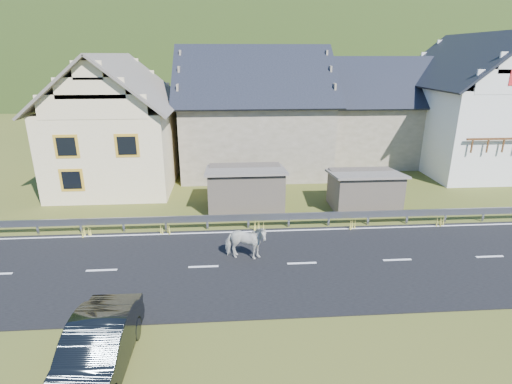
{
  "coord_description": "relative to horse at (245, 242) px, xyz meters",
  "views": [
    {
      "loc": [
        -2.88,
        -14.25,
        8.14
      ],
      "look_at": [
        -1.7,
        2.53,
        2.29
      ],
      "focal_mm": 28.0,
      "sensor_mm": 36.0,
      "label": 1
    }
  ],
  "objects": [
    {
      "name": "ground",
      "position": [
        2.28,
        -0.54,
        -0.79
      ],
      "size": [
        160.0,
        160.0,
        0.0
      ],
      "primitive_type": "plane",
      "color": "#3B4617",
      "rests_on": "ground"
    },
    {
      "name": "road",
      "position": [
        2.28,
        -0.54,
        -0.77
      ],
      "size": [
        60.0,
        7.0,
        0.04
      ],
      "primitive_type": "cube",
      "color": "black",
      "rests_on": "ground"
    },
    {
      "name": "lane_markings",
      "position": [
        2.28,
        -0.54,
        -0.75
      ],
      "size": [
        60.0,
        6.6,
        0.01
      ],
      "primitive_type": "cube",
      "color": "silver",
      "rests_on": "road"
    },
    {
      "name": "guardrail",
      "position": [
        2.28,
        3.14,
        -0.23
      ],
      "size": [
        28.1,
        0.09,
        0.75
      ],
      "color": "#93969B",
      "rests_on": "ground"
    },
    {
      "name": "shed_left",
      "position": [
        0.28,
        5.96,
        0.31
      ],
      "size": [
        4.3,
        3.3,
        2.4
      ],
      "primitive_type": "cube",
      "color": "brown",
      "rests_on": "ground"
    },
    {
      "name": "shed_right",
      "position": [
        6.78,
        5.46,
        0.21
      ],
      "size": [
        3.8,
        2.9,
        2.2
      ],
      "primitive_type": "cube",
      "color": "brown",
      "rests_on": "ground"
    },
    {
      "name": "house_cream",
      "position": [
        -7.72,
        11.46,
        3.56
      ],
      "size": [
        7.8,
        9.8,
        8.3
      ],
      "color": "beige",
      "rests_on": "ground"
    },
    {
      "name": "house_stone_a",
      "position": [
        1.28,
        14.46,
        3.84
      ],
      "size": [
        10.8,
        9.8,
        8.9
      ],
      "color": "#A29580",
      "rests_on": "ground"
    },
    {
      "name": "house_stone_b",
      "position": [
        11.28,
        16.46,
        3.44
      ],
      "size": [
        9.8,
        8.8,
        8.1
      ],
      "color": "#A29580",
      "rests_on": "ground"
    },
    {
      "name": "house_white",
      "position": [
        17.28,
        13.46,
        4.27
      ],
      "size": [
        8.8,
        10.8,
        9.7
      ],
      "color": "white",
      "rests_on": "ground"
    },
    {
      "name": "mountain",
      "position": [
        7.28,
        179.46,
        -20.79
      ],
      "size": [
        440.0,
        280.0,
        260.0
      ],
      "primitive_type": "ellipsoid",
      "color": "black",
      "rests_on": "ground"
    },
    {
      "name": "conifer_patch",
      "position": [
        -52.72,
        109.46,
        5.21
      ],
      "size": [
        76.0,
        50.0,
        28.0
      ],
      "primitive_type": "ellipsoid",
      "color": "black",
      "rests_on": "ground"
    },
    {
      "name": "horse",
      "position": [
        0.0,
        0.0,
        0.0
      ],
      "size": [
        1.17,
        1.92,
        1.51
      ],
      "primitive_type": "imported",
      "rotation": [
        0.0,
        0.0,
        1.36
      ],
      "color": "beige",
      "rests_on": "road"
    },
    {
      "name": "car",
      "position": [
        -4.19,
        -5.96,
        -0.07
      ],
      "size": [
        1.59,
        4.43,
        1.46
      ],
      "primitive_type": "imported",
      "rotation": [
        0.0,
        0.0,
        -0.01
      ],
      "color": "black",
      "rests_on": "ground"
    }
  ]
}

